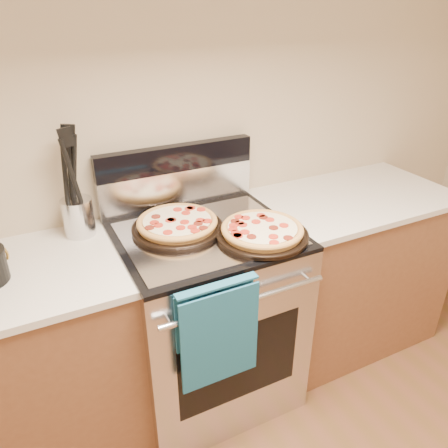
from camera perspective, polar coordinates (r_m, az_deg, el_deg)
name	(u,v)px	position (r m, az deg, el deg)	size (l,w,h in m)	color
wall_back	(171,115)	(2.05, -6.97, 13.92)	(4.00, 4.00, 0.00)	tan
range_body	(207,317)	(2.16, -2.29, -12.05)	(0.76, 0.68, 0.90)	#B7B7BC
oven_window	(240,363)	(1.94, 2.04, -17.69)	(0.56, 0.01, 0.40)	black
cooktop	(205,234)	(1.90, -2.55, -1.26)	(0.76, 0.68, 0.02)	black
backsplash_lower	(178,188)	(2.12, -6.08, 4.72)	(0.76, 0.06, 0.18)	silver
backsplash_upper	(176,158)	(2.06, -6.28, 8.57)	(0.76, 0.06, 0.12)	black
oven_handle	(246,301)	(1.68, 2.90, -10.07)	(0.03, 0.03, 0.70)	silver
dish_towel	(218,332)	(1.70, -0.83, -13.87)	(0.32, 0.05, 0.42)	#175473
foil_sheet	(207,234)	(1.87, -2.18, -1.31)	(0.70, 0.55, 0.01)	gray
cabinet_left	(8,377)	(2.09, -26.34, -17.48)	(1.00, 0.62, 0.88)	brown
cabinet_right	(345,271)	(2.59, 15.48, -5.89)	(1.00, 0.62, 0.88)	brown
countertop_right	(356,198)	(2.38, 16.82, 3.32)	(1.02, 0.64, 0.03)	beige
pepperoni_pizza_back	(177,224)	(1.90, -6.11, -0.02)	(0.39, 0.39, 0.05)	#A86633
pepperoni_pizza_front	(262,231)	(1.83, 5.01, -0.96)	(0.39, 0.39, 0.05)	#A86633
utensil_crock	(79,217)	(1.96, -18.47, 0.89)	(0.13, 0.13, 0.16)	silver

